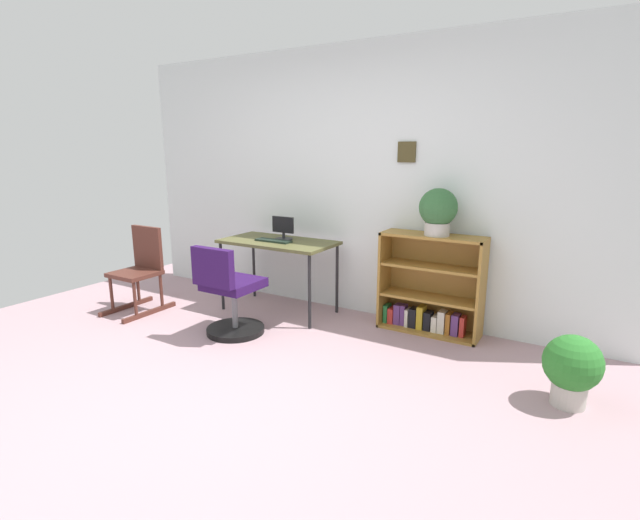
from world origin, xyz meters
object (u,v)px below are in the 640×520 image
Objects in this scene: office_chair at (230,297)px; potted_plant_floor at (572,367)px; keyboard at (273,241)px; potted_plant_on_shelf at (438,210)px; monitor at (283,229)px; desk at (278,246)px; rocking_chair at (141,269)px; bookshelf_low at (431,290)px.

office_chair reaches higher than potted_plant_floor.
keyboard is at bearing 170.19° from potted_plant_floor.
potted_plant_on_shelf is 0.85× the size of potted_plant_floor.
office_chair is at bearing -90.86° from monitor.
desk is 1.43m from rocking_chair.
bookshelf_low is at bearing 10.32° from desk.
rocking_chair reaches higher than office_chair.
potted_plant_on_shelf reaches higher than desk.
office_chair is 0.91× the size of bookshelf_low.
rocking_chair is at bearing -150.83° from desk.
office_chair is 1.80m from bookshelf_low.
bookshelf_low is (2.72, 0.96, -0.05)m from rocking_chair.
bookshelf_low is 1.90× the size of potted_plant_floor.
monitor is at bearing 76.30° from desk.
monitor is at bearing -174.47° from potted_plant_on_shelf.
desk is 2.81× the size of potted_plant_on_shelf.
keyboard is at bearing 27.00° from rocking_chair.
potted_plant_on_shelf is at bearing 32.19° from office_chair.
keyboard is 0.79m from office_chair.
potted_plant_floor is at bearing 2.32° from rocking_chair.
bookshelf_low is 1.44m from potted_plant_floor.
bookshelf_low is (1.50, 0.34, -0.36)m from keyboard.
potted_plant_on_shelf reaches higher than monitor.
bookshelf_low is 2.23× the size of potted_plant_on_shelf.
rocking_chair is at bearing -177.68° from potted_plant_floor.
office_chair is at bearing -145.56° from bookshelf_low.
keyboard is 1.58m from bookshelf_low.
rocking_chair is 0.95× the size of bookshelf_low.
potted_plant_floor is (2.68, 0.22, -0.09)m from office_chair.
office_chair is at bearing -2.67° from rocking_chair.
rocking_chair is 2.89m from bookshelf_low.
potted_plant_floor is (1.15, -0.75, -0.85)m from potted_plant_on_shelf.
monitor is 1.56m from bookshelf_low.
monitor is 0.27× the size of bookshelf_low.
office_chair is 1.74× the size of potted_plant_floor.
potted_plant_floor is at bearing -32.91° from potted_plant_on_shelf.
office_chair is 2.69m from potted_plant_floor.
bookshelf_low is at bearing 127.78° from potted_plant_on_shelf.
rocking_chair is (-1.25, -0.76, -0.41)m from monitor.
monitor is 1.52m from rocking_chair.
rocking_chair is 2.11× the size of potted_plant_on_shelf.
bookshelf_low is (1.48, 1.02, 0.03)m from office_chair.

